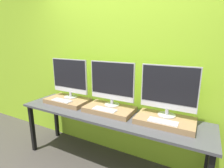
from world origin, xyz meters
TOP-DOWN VIEW (x-y plane):
  - wall_back at (0.00, 0.67)m, footprint 8.00×0.04m
  - workbench at (0.00, 0.30)m, footprint 2.46×0.60m
  - wooden_riser_left at (-0.70, 0.35)m, footprint 0.63×0.36m
  - monitor_left at (-0.70, 0.42)m, footprint 0.61×0.20m
  - keyboard_left at (-0.70, 0.24)m, footprint 0.30×0.11m
  - wooden_riser_center at (0.00, 0.35)m, footprint 0.63×0.36m
  - monitor_center at (0.00, 0.42)m, footprint 0.61×0.20m
  - keyboard_center at (0.00, 0.24)m, footprint 0.30×0.11m
  - wooden_riser_right at (0.70, 0.35)m, footprint 0.63×0.36m
  - monitor_right at (0.70, 0.42)m, footprint 0.61×0.20m
  - keyboard_right at (0.70, 0.24)m, footprint 0.30×0.11m

SIDE VIEW (x-z plane):
  - workbench at x=0.00m, z-range 0.31..1.07m
  - wooden_riser_left at x=-0.70m, z-range 0.76..0.83m
  - wooden_riser_center at x=0.00m, z-range 0.76..0.83m
  - wooden_riser_right at x=0.70m, z-range 0.76..0.83m
  - keyboard_left at x=-0.70m, z-range 0.83..0.84m
  - keyboard_center at x=0.00m, z-range 0.83..0.84m
  - keyboard_right at x=0.70m, z-range 0.83..0.84m
  - monitor_left at x=-0.70m, z-range 0.85..1.42m
  - monitor_center at x=0.00m, z-range 0.85..1.42m
  - monitor_right at x=0.70m, z-range 0.85..1.42m
  - wall_back at x=0.00m, z-range 0.00..2.60m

